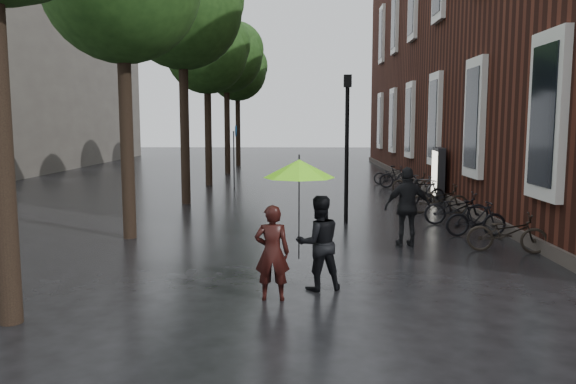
{
  "coord_description": "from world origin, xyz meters",
  "views": [
    {
      "loc": [
        0.13,
        -6.68,
        2.85
      ],
      "look_at": [
        -0.14,
        6.62,
        1.21
      ],
      "focal_mm": 35.0,
      "sensor_mm": 36.0,
      "label": 1
    }
  ],
  "objects_px": {
    "person_black": "(319,243)",
    "lamp_post": "(347,134)",
    "parked_bicycles": "(429,193)",
    "ad_lightbox": "(438,174)",
    "person_burgundy": "(272,253)",
    "pedestrian_walking": "(408,207)"
  },
  "relations": [
    {
      "from": "person_burgundy",
      "to": "lamp_post",
      "type": "distance_m",
      "value": 7.57
    },
    {
      "from": "parked_bicycles",
      "to": "person_burgundy",
      "type": "bearing_deg",
      "value": -115.37
    },
    {
      "from": "person_black",
      "to": "parked_bicycles",
      "type": "relative_size",
      "value": 0.11
    },
    {
      "from": "person_black",
      "to": "lamp_post",
      "type": "bearing_deg",
      "value": -114.38
    },
    {
      "from": "person_burgundy",
      "to": "parked_bicycles",
      "type": "distance_m",
      "value": 11.41
    },
    {
      "from": "lamp_post",
      "to": "ad_lightbox",
      "type": "bearing_deg",
      "value": 51.26
    },
    {
      "from": "parked_bicycles",
      "to": "ad_lightbox",
      "type": "distance_m",
      "value": 1.75
    },
    {
      "from": "ad_lightbox",
      "to": "lamp_post",
      "type": "height_order",
      "value": "lamp_post"
    },
    {
      "from": "pedestrian_walking",
      "to": "person_burgundy",
      "type": "bearing_deg",
      "value": 48.02
    },
    {
      "from": "pedestrian_walking",
      "to": "ad_lightbox",
      "type": "distance_m",
      "value": 8.18
    },
    {
      "from": "person_burgundy",
      "to": "ad_lightbox",
      "type": "xyz_separation_m",
      "value": [
        5.54,
        11.83,
        0.21
      ]
    },
    {
      "from": "person_black",
      "to": "ad_lightbox",
      "type": "distance_m",
      "value": 12.22
    },
    {
      "from": "ad_lightbox",
      "to": "person_black",
      "type": "bearing_deg",
      "value": -108.13
    },
    {
      "from": "person_black",
      "to": "lamp_post",
      "type": "xyz_separation_m",
      "value": [
        1.01,
        6.56,
        1.73
      ]
    },
    {
      "from": "person_black",
      "to": "pedestrian_walking",
      "type": "relative_size",
      "value": 0.89
    },
    {
      "from": "parked_bicycles",
      "to": "pedestrian_walking",
      "type": "bearing_deg",
      "value": -107.32
    },
    {
      "from": "person_burgundy",
      "to": "lamp_post",
      "type": "xyz_separation_m",
      "value": [
        1.78,
        7.15,
        1.76
      ]
    },
    {
      "from": "person_burgundy",
      "to": "person_black",
      "type": "height_order",
      "value": "person_black"
    },
    {
      "from": "person_burgundy",
      "to": "pedestrian_walking",
      "type": "distance_m",
      "value": 5.03
    },
    {
      "from": "parked_bicycles",
      "to": "ad_lightbox",
      "type": "xyz_separation_m",
      "value": [
        0.65,
        1.53,
        0.53
      ]
    },
    {
      "from": "person_burgundy",
      "to": "lamp_post",
      "type": "height_order",
      "value": "lamp_post"
    },
    {
      "from": "pedestrian_walking",
      "to": "lamp_post",
      "type": "height_order",
      "value": "lamp_post"
    }
  ]
}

